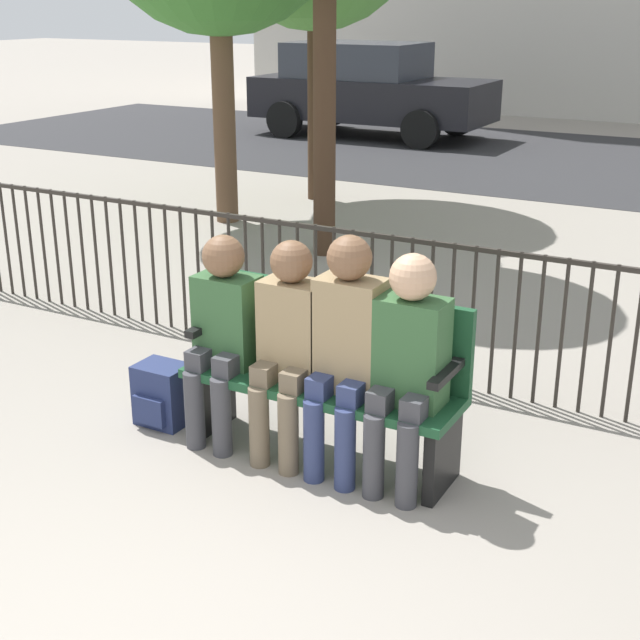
{
  "coord_description": "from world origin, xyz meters",
  "views": [
    {
      "loc": [
        2.08,
        -1.74,
        2.37
      ],
      "look_at": [
        0.0,
        2.05,
        0.8
      ],
      "focal_mm": 50.0,
      "sensor_mm": 36.0,
      "label": 1
    }
  ],
  "objects_px": {
    "seated_person_0": "(223,327)",
    "seated_person_2": "(346,343)",
    "backpack": "(162,395)",
    "seated_person_3": "(408,360)",
    "park_bench": "(327,371)",
    "parked_car_0": "(368,88)",
    "seated_person_1": "(289,339)"
  },
  "relations": [
    {
      "from": "seated_person_0",
      "to": "seated_person_2",
      "type": "relative_size",
      "value": 0.93
    },
    {
      "from": "seated_person_2",
      "to": "backpack",
      "type": "xyz_separation_m",
      "value": [
        -1.19,
        -0.03,
        -0.54
      ]
    },
    {
      "from": "seated_person_3",
      "to": "park_bench",
      "type": "bearing_deg",
      "value": 166.38
    },
    {
      "from": "seated_person_2",
      "to": "parked_car_0",
      "type": "distance_m",
      "value": 12.06
    },
    {
      "from": "park_bench",
      "to": "seated_person_2",
      "type": "distance_m",
      "value": 0.32
    },
    {
      "from": "park_bench",
      "to": "parked_car_0",
      "type": "relative_size",
      "value": 0.36
    },
    {
      "from": "park_bench",
      "to": "seated_person_3",
      "type": "distance_m",
      "value": 0.57
    },
    {
      "from": "parked_car_0",
      "to": "seated_person_1",
      "type": "bearing_deg",
      "value": -66.11
    },
    {
      "from": "parked_car_0",
      "to": "backpack",
      "type": "bearing_deg",
      "value": -70.03
    },
    {
      "from": "seated_person_2",
      "to": "seated_person_3",
      "type": "bearing_deg",
      "value": -0.39
    },
    {
      "from": "seated_person_2",
      "to": "seated_person_1",
      "type": "bearing_deg",
      "value": -179.39
    },
    {
      "from": "park_bench",
      "to": "seated_person_3",
      "type": "xyz_separation_m",
      "value": [
        0.52,
        -0.13,
        0.21
      ]
    },
    {
      "from": "park_bench",
      "to": "seated_person_1",
      "type": "xyz_separation_m",
      "value": [
        -0.16,
        -0.13,
        0.19
      ]
    },
    {
      "from": "seated_person_2",
      "to": "parked_car_0",
      "type": "relative_size",
      "value": 0.3
    },
    {
      "from": "backpack",
      "to": "parked_car_0",
      "type": "relative_size",
      "value": 0.09
    },
    {
      "from": "seated_person_0",
      "to": "seated_person_2",
      "type": "xyz_separation_m",
      "value": [
        0.75,
        0.0,
        0.05
      ]
    },
    {
      "from": "seated_person_0",
      "to": "seated_person_2",
      "type": "bearing_deg",
      "value": 0.36
    },
    {
      "from": "seated_person_0",
      "to": "backpack",
      "type": "relative_size",
      "value": 3.24
    },
    {
      "from": "seated_person_1",
      "to": "seated_person_3",
      "type": "bearing_deg",
      "value": 0.11
    },
    {
      "from": "park_bench",
      "to": "backpack",
      "type": "height_order",
      "value": "park_bench"
    },
    {
      "from": "park_bench",
      "to": "seated_person_2",
      "type": "bearing_deg",
      "value": -34.87
    },
    {
      "from": "seated_person_1",
      "to": "parked_car_0",
      "type": "bearing_deg",
      "value": 113.89
    },
    {
      "from": "parked_car_0",
      "to": "seated_person_0",
      "type": "bearing_deg",
      "value": -68.0
    },
    {
      "from": "seated_person_0",
      "to": "backpack",
      "type": "distance_m",
      "value": 0.66
    },
    {
      "from": "seated_person_1",
      "to": "seated_person_2",
      "type": "relative_size",
      "value": 0.95
    },
    {
      "from": "park_bench",
      "to": "backpack",
      "type": "xyz_separation_m",
      "value": [
        -1.01,
        -0.15,
        -0.31
      ]
    },
    {
      "from": "park_bench",
      "to": "seated_person_3",
      "type": "height_order",
      "value": "seated_person_3"
    },
    {
      "from": "park_bench",
      "to": "backpack",
      "type": "bearing_deg",
      "value": -171.61
    },
    {
      "from": "park_bench",
      "to": "parked_car_0",
      "type": "bearing_deg",
      "value": 114.82
    },
    {
      "from": "seated_person_0",
      "to": "seated_person_3",
      "type": "relative_size",
      "value": 0.96
    },
    {
      "from": "seated_person_0",
      "to": "seated_person_2",
      "type": "distance_m",
      "value": 0.76
    },
    {
      "from": "seated_person_1",
      "to": "seated_person_2",
      "type": "height_order",
      "value": "seated_person_2"
    }
  ]
}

